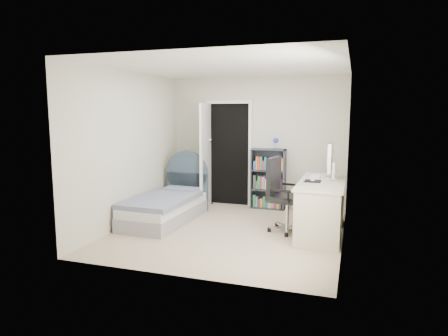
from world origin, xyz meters
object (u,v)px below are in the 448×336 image
(bed, at_px, (167,206))
(desk, at_px, (322,205))
(nightstand, at_px, (189,184))
(floor_lamp, at_px, (209,178))
(bookcase, at_px, (268,181))
(office_chair, at_px, (282,191))

(bed, height_order, desk, desk)
(nightstand, relative_size, floor_lamp, 0.44)
(bookcase, bearing_deg, office_chair, -69.70)
(bookcase, bearing_deg, floor_lamp, -176.33)
(floor_lamp, xyz_separation_m, desk, (2.28, -1.23, -0.10))
(bookcase, bearing_deg, nightstand, -177.77)
(desk, bearing_deg, floor_lamp, 151.70)
(bed, distance_m, office_chair, 2.00)
(bed, xyz_separation_m, floor_lamp, (0.29, 1.30, 0.29))
(nightstand, height_order, bookcase, bookcase)
(bed, relative_size, desk, 1.11)
(nightstand, distance_m, bookcase, 1.62)
(nightstand, bearing_deg, floor_lamp, -1.75)
(office_chair, bearing_deg, bed, -179.22)
(nightstand, distance_m, desk, 2.98)
(bookcase, distance_m, office_chair, 1.44)
(nightstand, xyz_separation_m, office_chair, (2.11, -1.29, 0.24))
(bookcase, height_order, office_chair, bookcase)
(desk, bearing_deg, office_chair, -175.66)
(nightstand, xyz_separation_m, bookcase, (1.61, 0.06, 0.15))
(floor_lamp, relative_size, bookcase, 0.98)
(bed, bearing_deg, desk, 1.61)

